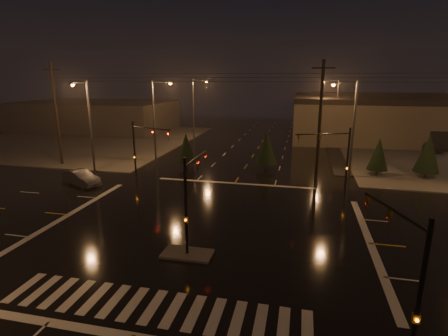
{
  "coord_description": "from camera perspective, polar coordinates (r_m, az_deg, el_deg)",
  "views": [
    {
      "loc": [
        6.3,
        -22.01,
        10.33
      ],
      "look_at": [
        0.14,
        5.47,
        3.0
      ],
      "focal_mm": 28.0,
      "sensor_mm": 36.0,
      "label": 1
    }
  ],
  "objects": [
    {
      "name": "ground",
      "position": [
        25.12,
        -3.08,
        -9.72
      ],
      "size": [
        140.0,
        140.0,
        0.0
      ],
      "primitive_type": "plane",
      "color": "black",
      "rests_on": "ground"
    },
    {
      "name": "sidewalk_nw",
      "position": [
        64.25,
        -22.03,
        4.32
      ],
      "size": [
        36.0,
        36.0,
        0.12
      ],
      "primitive_type": "cube",
      "color": "#4D4B45",
      "rests_on": "ground"
    },
    {
      "name": "median_island",
      "position": [
        21.66,
        -6.02,
        -13.76
      ],
      "size": [
        3.0,
        1.6,
        0.15
      ],
      "primitive_type": "cube",
      "color": "#4D4B45",
      "rests_on": "ground"
    },
    {
      "name": "crosswalk",
      "position": [
        17.77,
        -11.5,
        -21.28
      ],
      "size": [
        15.0,
        2.6,
        0.01
      ],
      "primitive_type": "cube",
      "color": "beige",
      "rests_on": "ground"
    },
    {
      "name": "stop_bar_far",
      "position": [
        35.16,
        1.76,
        -2.5
      ],
      "size": [
        16.0,
        0.5,
        0.01
      ],
      "primitive_type": "cube",
      "color": "beige",
      "rests_on": "ground"
    },
    {
      "name": "commercial_block",
      "position": [
        76.55,
        -20.29,
        8.05
      ],
      "size": [
        30.0,
        18.0,
        5.6
      ],
      "primitive_type": "cube",
      "color": "#423D3A",
      "rests_on": "ground"
    },
    {
      "name": "signal_mast_median",
      "position": [
        21.02,
        -5.48,
        -3.73
      ],
      "size": [
        0.25,
        4.59,
        6.0
      ],
      "color": "black",
      "rests_on": "ground"
    },
    {
      "name": "signal_mast_ne",
      "position": [
        32.96,
        17.96,
        2.43
      ],
      "size": [
        4.84,
        1.86,
        6.0
      ],
      "color": "black",
      "rests_on": "ground"
    },
    {
      "name": "signal_mast_nw",
      "position": [
        36.41,
        -13.34,
        3.85
      ],
      "size": [
        4.84,
        1.86,
        6.0
      ],
      "color": "black",
      "rests_on": "ground"
    },
    {
      "name": "signal_mast_se",
      "position": [
        14.48,
        27.68,
        -14.45
      ],
      "size": [
        1.55,
        3.87,
        6.0
      ],
      "color": "black",
      "rests_on": "ground"
    },
    {
      "name": "streetlight_1",
      "position": [
        43.9,
        -11.02,
        8.4
      ],
      "size": [
        2.77,
        0.32,
        10.0
      ],
      "color": "#38383A",
      "rests_on": "ground"
    },
    {
      "name": "streetlight_2",
      "position": [
        58.85,
        -4.76,
        10.13
      ],
      "size": [
        2.77,
        0.32,
        10.0
      ],
      "color": "#38383A",
      "rests_on": "ground"
    },
    {
      "name": "streetlight_3",
      "position": [
        38.59,
        19.97,
        6.98
      ],
      "size": [
        2.77,
        0.32,
        10.0
      ],
      "color": "#38383A",
      "rests_on": "ground"
    },
    {
      "name": "streetlight_4",
      "position": [
        58.39,
        17.65,
        9.47
      ],
      "size": [
        2.77,
        0.32,
        10.0
      ],
      "color": "#38383A",
      "rests_on": "ground"
    },
    {
      "name": "streetlight_5",
      "position": [
        40.25,
        -21.28,
        7.14
      ],
      "size": [
        0.32,
        2.77,
        10.0
      ],
      "color": "#38383A",
      "rests_on": "ground"
    },
    {
      "name": "utility_pole_0",
      "position": [
        45.99,
        -25.67,
        7.93
      ],
      "size": [
        2.2,
        0.32,
        12.0
      ],
      "color": "black",
      "rests_on": "ground"
    },
    {
      "name": "utility_pole_1",
      "position": [
        36.3,
        15.37,
        7.43
      ],
      "size": [
        2.2,
        0.32,
        12.0
      ],
      "color": "black",
      "rests_on": "ground"
    },
    {
      "name": "conifer_0",
      "position": [
        40.69,
        23.9,
        2.08
      ],
      "size": [
        2.18,
        2.18,
        4.1
      ],
      "color": "black",
      "rests_on": "ground"
    },
    {
      "name": "conifer_1",
      "position": [
        41.99,
        30.36,
        2.08
      ],
      "size": [
        2.54,
        2.54,
        4.67
      ],
      "color": "black",
      "rests_on": "ground"
    },
    {
      "name": "conifer_3",
      "position": [
        40.7,
        -6.2,
        3.29
      ],
      "size": [
        2.2,
        2.2,
        4.14
      ],
      "color": "black",
      "rests_on": "ground"
    },
    {
      "name": "conifer_4",
      "position": [
        40.06,
        6.92,
        3.35
      ],
      "size": [
        2.43,
        2.43,
        4.5
      ],
      "color": "black",
      "rests_on": "ground"
    },
    {
      "name": "car_parked",
      "position": [
        57.45,
        30.47,
        2.95
      ],
      "size": [
        2.48,
        4.58,
        1.48
      ],
      "primitive_type": "imported",
      "rotation": [
        0.0,
        0.0,
        0.18
      ],
      "color": "black",
      "rests_on": "ground"
    },
    {
      "name": "car_crossing",
      "position": [
        37.17,
        -22.33,
        -1.47
      ],
      "size": [
        4.81,
        3.27,
        1.5
      ],
      "primitive_type": "imported",
      "rotation": [
        0.0,
        0.0,
        1.16
      ],
      "color": "#585B60",
      "rests_on": "ground"
    }
  ]
}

